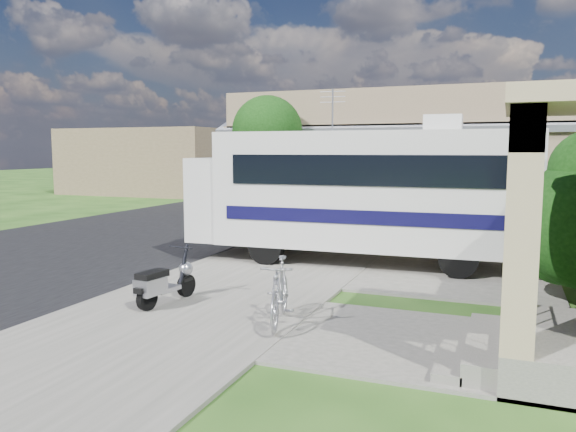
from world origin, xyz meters
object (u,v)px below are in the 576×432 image
(motorhome, at_px, (361,190))
(garden_hose, at_px, (493,326))
(bicycle, at_px, (280,296))
(van, at_px, (297,185))
(pickup_truck, at_px, (257,193))
(scooter, at_px, (163,283))

(motorhome, relative_size, garden_hose, 20.78)
(bicycle, bearing_deg, van, 95.56)
(motorhome, xyz_separation_m, pickup_truck, (-6.86, 9.06, -0.92))
(bicycle, distance_m, pickup_truck, 16.01)
(van, bearing_deg, scooter, -66.60)
(scooter, bearing_deg, garden_hose, 14.78)
(motorhome, bearing_deg, bicycle, -91.48)
(scooter, height_order, pickup_truck, pickup_truck)
(pickup_truck, distance_m, van, 6.08)
(motorhome, bearing_deg, scooter, -115.85)
(van, bearing_deg, bicycle, -60.92)
(pickup_truck, bearing_deg, van, -88.87)
(scooter, bearing_deg, pickup_truck, 115.52)
(bicycle, distance_m, garden_hose, 3.26)
(motorhome, height_order, pickup_truck, motorhome)
(scooter, relative_size, garden_hose, 3.75)
(pickup_truck, relative_size, garden_hose, 15.62)
(motorhome, relative_size, bicycle, 4.82)
(van, distance_m, garden_hose, 22.13)
(bicycle, xyz_separation_m, van, (-7.34, 20.50, 0.35))
(van, xyz_separation_m, garden_hose, (10.41, -19.52, -0.77))
(motorhome, bearing_deg, van, 113.31)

